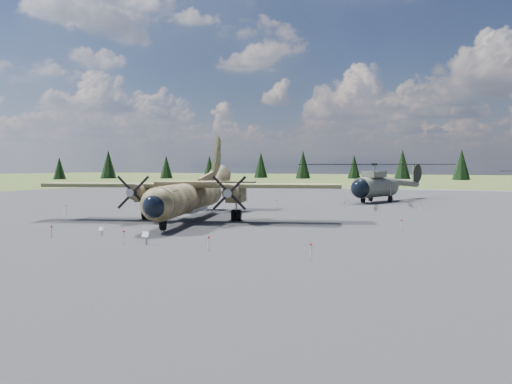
% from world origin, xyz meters
% --- Properties ---
extents(ground, '(500.00, 500.00, 0.00)m').
position_xyz_m(ground, '(0.00, 0.00, 0.00)').
color(ground, '#4A5626').
rests_on(ground, ground).
extents(apron, '(120.00, 120.00, 0.04)m').
position_xyz_m(apron, '(0.00, 10.00, 0.00)').
color(apron, '#59595E').
rests_on(apron, ground).
extents(transport_plane, '(25.85, 23.06, 8.65)m').
position_xyz_m(transport_plane, '(-1.73, 0.39, 2.48)').
color(transport_plane, '#383B20').
rests_on(transport_plane, ground).
extents(helicopter_near, '(25.37, 25.70, 5.14)m').
position_xyz_m(helicopter_near, '(8.88, 29.02, 3.65)').
color(helicopter_near, slate).
rests_on(helicopter_near, ground).
extents(info_placard_left, '(0.40, 0.18, 0.62)m').
position_xyz_m(info_placard_left, '(-1.88, -11.13, 0.41)').
color(info_placard_left, gray).
rests_on(info_placard_left, ground).
extents(info_placard_right, '(0.54, 0.27, 0.81)m').
position_xyz_m(info_placard_right, '(3.30, -13.02, 0.54)').
color(info_placard_right, gray).
rests_on(info_placard_right, ground).
extents(barrier_fence, '(33.12, 29.62, 0.85)m').
position_xyz_m(barrier_fence, '(-0.46, -0.08, 0.51)').
color(barrier_fence, silver).
rests_on(barrier_fence, ground).
extents(treeline, '(318.48, 324.67, 10.95)m').
position_xyz_m(treeline, '(-6.61, -2.23, 4.82)').
color(treeline, black).
rests_on(treeline, ground).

